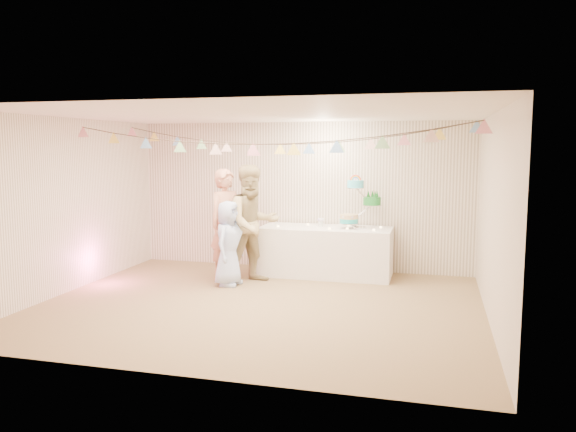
% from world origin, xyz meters
% --- Properties ---
extents(floor, '(6.00, 6.00, 0.00)m').
position_xyz_m(floor, '(0.00, 0.00, 0.00)').
color(floor, olive).
rests_on(floor, ground).
extents(ceiling, '(6.00, 6.00, 0.00)m').
position_xyz_m(ceiling, '(0.00, 0.00, 2.60)').
color(ceiling, silver).
rests_on(ceiling, ground).
extents(back_wall, '(6.00, 6.00, 0.00)m').
position_xyz_m(back_wall, '(0.00, 2.50, 1.30)').
color(back_wall, white).
rests_on(back_wall, ground).
extents(front_wall, '(6.00, 6.00, 0.00)m').
position_xyz_m(front_wall, '(0.00, -2.50, 1.30)').
color(front_wall, white).
rests_on(front_wall, ground).
extents(left_wall, '(5.00, 5.00, 0.00)m').
position_xyz_m(left_wall, '(-3.00, 0.00, 1.30)').
color(left_wall, white).
rests_on(left_wall, ground).
extents(right_wall, '(5.00, 5.00, 0.00)m').
position_xyz_m(right_wall, '(3.00, 0.00, 1.30)').
color(right_wall, white).
rests_on(right_wall, ground).
extents(table, '(2.19, 0.88, 0.82)m').
position_xyz_m(table, '(0.54, 2.01, 0.41)').
color(table, white).
rests_on(table, floor).
extents(cake_stand, '(0.74, 0.43, 0.83)m').
position_xyz_m(cake_stand, '(1.09, 2.06, 1.16)').
color(cake_stand, silver).
rests_on(cake_stand, table).
extents(cake_bottom, '(0.31, 0.31, 0.15)m').
position_xyz_m(cake_bottom, '(0.94, 2.00, 0.84)').
color(cake_bottom, '#26B5B3').
rests_on(cake_bottom, cake_stand).
extents(cake_middle, '(0.27, 0.27, 0.22)m').
position_xyz_m(cake_middle, '(1.27, 2.15, 1.11)').
color(cake_middle, '#1A792A').
rests_on(cake_middle, cake_stand).
extents(cake_top_tier, '(0.25, 0.25, 0.19)m').
position_xyz_m(cake_top_tier, '(1.03, 2.03, 1.38)').
color(cake_top_tier, '#50DEFD').
rests_on(cake_top_tier, cake_stand).
extents(platter, '(0.32, 0.32, 0.02)m').
position_xyz_m(platter, '(0.04, 1.96, 0.76)').
color(platter, white).
rests_on(platter, table).
extents(posy, '(0.13, 0.13, 0.15)m').
position_xyz_m(posy, '(0.44, 2.06, 0.83)').
color(posy, white).
rests_on(posy, table).
extents(person_adult_a, '(0.72, 0.79, 1.82)m').
position_xyz_m(person_adult_a, '(-0.97, 1.34, 0.91)').
color(person_adult_a, tan).
rests_on(person_adult_a, floor).
extents(person_adult_b, '(1.15, 1.16, 1.89)m').
position_xyz_m(person_adult_b, '(-0.50, 1.25, 0.94)').
color(person_adult_b, tan).
rests_on(person_adult_b, floor).
extents(person_child, '(0.48, 0.69, 1.34)m').
position_xyz_m(person_child, '(-0.81, 0.96, 0.67)').
color(person_child, '#B4CBFF').
rests_on(person_child, floor).
extents(bunting_back, '(5.60, 1.10, 0.40)m').
position_xyz_m(bunting_back, '(0.00, 1.10, 2.35)').
color(bunting_back, pink).
rests_on(bunting_back, ceiling).
extents(bunting_front, '(5.60, 0.90, 0.36)m').
position_xyz_m(bunting_front, '(0.00, -0.20, 2.32)').
color(bunting_front, '#72A5E5').
rests_on(bunting_front, ceiling).
extents(tealight_0, '(0.04, 0.04, 0.03)m').
position_xyz_m(tealight_0, '(-0.26, 1.86, 0.84)').
color(tealight_0, '#FFD88C').
rests_on(tealight_0, table).
extents(tealight_1, '(0.04, 0.04, 0.03)m').
position_xyz_m(tealight_1, '(0.19, 2.19, 0.84)').
color(tealight_1, '#FFD88C').
rests_on(tealight_1, table).
extents(tealight_2, '(0.04, 0.04, 0.03)m').
position_xyz_m(tealight_2, '(0.64, 1.79, 0.84)').
color(tealight_2, '#FFD88C').
rests_on(tealight_2, table).
extents(tealight_3, '(0.04, 0.04, 0.03)m').
position_xyz_m(tealight_3, '(0.89, 2.23, 0.84)').
color(tealight_3, '#FFD88C').
rests_on(tealight_3, table).
extents(tealight_4, '(0.04, 0.04, 0.03)m').
position_xyz_m(tealight_4, '(1.36, 1.83, 0.84)').
color(tealight_4, '#FFD88C').
rests_on(tealight_4, table).
extents(tealight_5, '(0.04, 0.04, 0.03)m').
position_xyz_m(tealight_5, '(1.44, 2.16, 0.84)').
color(tealight_5, '#FFD88C').
rests_on(tealight_5, table).
extents(tealight_6, '(0.04, 0.04, 0.03)m').
position_xyz_m(tealight_6, '(0.92, 1.89, 0.84)').
color(tealight_6, '#FFD88C').
rests_on(tealight_6, table).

